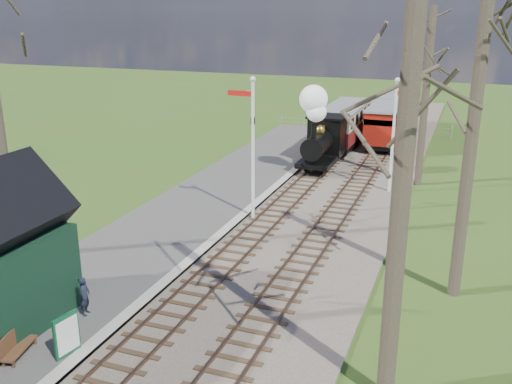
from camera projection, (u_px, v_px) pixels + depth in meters
distant_hills at (405, 215)px, 72.24m from camera, size 114.40×48.00×22.02m
ballast_bed at (330, 186)px, 29.56m from camera, size 8.00×60.00×0.10m
track_near at (306, 182)px, 29.99m from camera, size 1.60×60.00×0.15m
track_far at (355, 187)px, 29.11m from camera, size 1.60×60.00×0.15m
platform at (174, 225)px, 24.04m from camera, size 5.00×44.00×0.20m
coping_strip at (224, 232)px, 23.27m from camera, size 0.40×44.00×0.21m
semaphore_near at (251, 139)px, 23.82m from camera, size 1.22×0.24×6.22m
semaphore_far at (395, 127)px, 27.51m from camera, size 1.22×0.24×5.72m
bare_trees at (246, 133)px, 17.37m from camera, size 15.51×22.39×12.00m
fence_line at (362, 126)px, 42.21m from camera, size 12.60×0.08×1.00m
locomotive at (321, 132)px, 31.90m from camera, size 1.93×4.51×4.83m
coach at (344, 123)px, 37.48m from camera, size 2.25×7.73×2.37m
red_carriage_a at (386, 125)px, 37.26m from camera, size 2.15×5.33×2.26m
red_carriage_b at (397, 111)px, 42.15m from camera, size 2.15×5.33×2.26m
sign_board at (67, 335)px, 14.74m from camera, size 0.24×0.79×1.15m
bench at (16, 344)px, 14.79m from camera, size 0.62×1.30×0.71m
person at (85, 296)px, 16.69m from camera, size 0.39×0.50×1.20m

